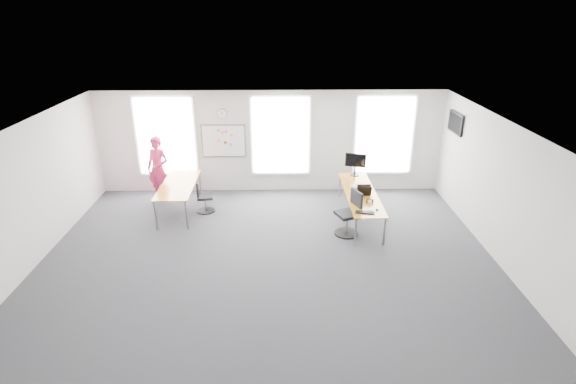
{
  "coord_description": "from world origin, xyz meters",
  "views": [
    {
      "loc": [
        0.27,
        -8.59,
        5.23
      ],
      "look_at": [
        0.46,
        1.2,
        1.1
      ],
      "focal_mm": 28.0,
      "sensor_mm": 36.0,
      "label": 1
    }
  ],
  "objects_px": {
    "headphones": "(370,201)",
    "monitor": "(355,162)",
    "keyboard": "(365,212)",
    "desk_right": "(360,194)",
    "desk_left": "(178,186)",
    "chair_left": "(203,198)",
    "person": "(158,169)",
    "chair_right": "(350,215)"
  },
  "relations": [
    {
      "from": "headphones",
      "to": "person",
      "type": "bearing_deg",
      "value": 170.14
    },
    {
      "from": "desk_left",
      "to": "chair_left",
      "type": "xyz_separation_m",
      "value": [
        0.63,
        0.0,
        -0.35
      ]
    },
    {
      "from": "person",
      "to": "monitor",
      "type": "xyz_separation_m",
      "value": [
        5.54,
        -0.08,
        0.18
      ]
    },
    {
      "from": "chair_left",
      "to": "monitor",
      "type": "xyz_separation_m",
      "value": [
        4.19,
        0.76,
        0.73
      ]
    },
    {
      "from": "chair_right",
      "to": "keyboard",
      "type": "relative_size",
      "value": 2.48
    },
    {
      "from": "desk_left",
      "to": "chair_left",
      "type": "height_order",
      "value": "chair_left"
    },
    {
      "from": "person",
      "to": "keyboard",
      "type": "xyz_separation_m",
      "value": [
        5.4,
        -2.54,
        -0.2
      ]
    },
    {
      "from": "chair_left",
      "to": "headphones",
      "type": "distance_m",
      "value": 4.42
    },
    {
      "from": "keyboard",
      "to": "headphones",
      "type": "bearing_deg",
      "value": 82.4
    },
    {
      "from": "desk_right",
      "to": "person",
      "type": "distance_m",
      "value": 5.66
    },
    {
      "from": "chair_left",
      "to": "monitor",
      "type": "height_order",
      "value": "monitor"
    },
    {
      "from": "desk_left",
      "to": "monitor",
      "type": "relative_size",
      "value": 3.39
    },
    {
      "from": "person",
      "to": "chair_left",
      "type": "bearing_deg",
      "value": -10.98
    },
    {
      "from": "person",
      "to": "keyboard",
      "type": "bearing_deg",
      "value": -4.38
    },
    {
      "from": "chair_right",
      "to": "desk_right",
      "type": "bearing_deg",
      "value": 133.39
    },
    {
      "from": "keyboard",
      "to": "monitor",
      "type": "relative_size",
      "value": 0.69
    },
    {
      "from": "desk_left",
      "to": "headphones",
      "type": "height_order",
      "value": "headphones"
    },
    {
      "from": "desk_right",
      "to": "desk_left",
      "type": "height_order",
      "value": "desk_left"
    },
    {
      "from": "keyboard",
      "to": "desk_right",
      "type": "bearing_deg",
      "value": 97.77
    },
    {
      "from": "chair_left",
      "to": "person",
      "type": "relative_size",
      "value": 0.48
    },
    {
      "from": "desk_left",
      "to": "monitor",
      "type": "height_order",
      "value": "monitor"
    },
    {
      "from": "desk_left",
      "to": "desk_right",
      "type": "bearing_deg",
      "value": -5.85
    },
    {
      "from": "chair_left",
      "to": "chair_right",
      "type": "bearing_deg",
      "value": -117.42
    },
    {
      "from": "desk_left",
      "to": "headphones",
      "type": "distance_m",
      "value": 5.01
    },
    {
      "from": "monitor",
      "to": "keyboard",
      "type": "bearing_deg",
      "value": -75.23
    },
    {
      "from": "keyboard",
      "to": "headphones",
      "type": "relative_size",
      "value": 2.65
    },
    {
      "from": "desk_left",
      "to": "person",
      "type": "relative_size",
      "value": 1.18
    },
    {
      "from": "desk_left",
      "to": "chair_right",
      "type": "xyz_separation_m",
      "value": [
        4.38,
        -1.34,
        -0.25
      ]
    },
    {
      "from": "headphones",
      "to": "monitor",
      "type": "distance_m",
      "value": 1.91
    },
    {
      "from": "chair_left",
      "to": "headphones",
      "type": "bearing_deg",
      "value": -112.53
    },
    {
      "from": "monitor",
      "to": "desk_left",
      "type": "bearing_deg",
      "value": -152.88
    },
    {
      "from": "chair_left",
      "to": "desk_left",
      "type": "bearing_deg",
      "value": 82.53
    },
    {
      "from": "person",
      "to": "monitor",
      "type": "relative_size",
      "value": 2.88
    },
    {
      "from": "monitor",
      "to": "chair_left",
      "type": "bearing_deg",
      "value": -151.6
    },
    {
      "from": "desk_right",
      "to": "keyboard",
      "type": "relative_size",
      "value": 6.66
    },
    {
      "from": "desk_right",
      "to": "desk_left",
      "type": "bearing_deg",
      "value": 174.15
    },
    {
      "from": "chair_right",
      "to": "person",
      "type": "height_order",
      "value": "person"
    },
    {
      "from": "chair_left",
      "to": "keyboard",
      "type": "height_order",
      "value": "chair_left"
    },
    {
      "from": "headphones",
      "to": "keyboard",
      "type": "bearing_deg",
      "value": -100.79
    },
    {
      "from": "desk_left",
      "to": "keyboard",
      "type": "distance_m",
      "value": 4.97
    },
    {
      "from": "person",
      "to": "keyboard",
      "type": "relative_size",
      "value": 4.16
    },
    {
      "from": "desk_right",
      "to": "chair_left",
      "type": "relative_size",
      "value": 3.35
    }
  ]
}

